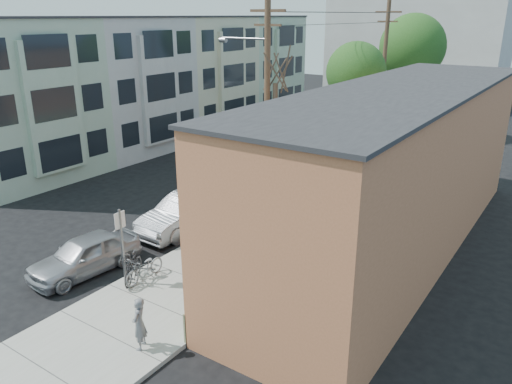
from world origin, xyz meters
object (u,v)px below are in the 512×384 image
Objects in this scene: cyclist at (211,231)px; car_1 at (186,212)px; sign_post at (122,239)px; car_0 at (85,255)px; tree_bare at (275,148)px; patron_green at (211,288)px; parked_bike_b at (145,268)px; car_2 at (268,176)px; patron_grey at (139,324)px; utility_pole_near at (266,101)px; tree_leafy_mid at (356,72)px; patio_chair_a at (243,278)px; parked_bike_a at (133,267)px; parking_meter_far at (295,174)px; tree_leafy_far at (412,47)px; parking_meter_near at (190,226)px; bus at (358,107)px; patio_chair_b at (215,295)px; car_3 at (318,152)px.

cyclist is 2.90m from car_1.
sign_post is 2.29m from car_0.
tree_bare reaches higher than patron_green.
car_2 reaches higher than parked_bike_b.
patron_grey is 0.32× the size of car_1.
utility_pole_near reaches higher than tree_leafy_mid.
patio_chair_a is 0.51× the size of parked_bike_a.
car_1 reaches higher than parking_meter_far.
tree_leafy_far is at bearing 88.81° from utility_pole_near.
patron_green is at bearing -41.77° from parking_meter_near.
bus is at bearing 88.43° from patio_chair_a.
car_0 is (-2.45, -28.97, -6.12)m from tree_leafy_far.
utility_pole_near is at bearing -91.19° from tree_leafy_far.
parked_bike_a reaches higher than parked_bike_b.
car_0 reaches higher than parking_meter_far.
tree_bare is 9.63m from patio_chair_b.
patron_green is at bearing -71.97° from parking_meter_far.
tree_bare is 3.12× the size of patron_green.
car_2 is at bearing -96.70° from tree_leafy_far.
tree_bare is at bearing -79.68° from parking_meter_far.
parked_bike_a is (-0.86, -3.36, -0.37)m from cyclist.
car_3 is (0.00, 12.76, -0.04)m from car_1.
sign_post is 3.18× the size of patio_chair_a.
sign_post is 1.57× the size of cyclist.
cyclist is 0.32× the size of car_3.
patio_chair_b is at bearing -62.50° from car_2.
patio_chair_b is at bearing 12.41° from car_0.
cyclist reaches higher than patio_chair_b.
bus is (-5.30, 26.86, 0.53)m from cyclist.
patron_green is at bearing 8.11° from car_0.
tree_bare reaches higher than cyclist.
cyclist is 14.36m from car_3.
patron_grey is at bearing -114.53° from patio_chair_a.
patio_chair_b is (3.23, -17.85, -5.32)m from tree_leafy_mid.
sign_post is 0.30× the size of tree_leafy_far.
patio_chair_b is 0.55× the size of patron_grey.
car_2 is 0.46× the size of bus.
car_3 is (-5.40, 17.64, -0.34)m from patron_green.
parking_meter_near is 0.13× the size of tree_leafy_far.
patio_chair_b is 0.17× the size of car_2.
patio_chair_a is (3.71, -7.13, -4.82)m from utility_pole_near.
patron_green is 5.87m from car_0.
car_3 reaches higher than patio_chair_b.
bus is (-4.76, 1.66, -5.28)m from tree_leafy_far.
car_2 reaches higher than car_0.
patio_chair_a is 0.55× the size of patron_grey.
parking_meter_far is 5.45m from utility_pole_near.
parking_meter_near is (-0.10, 3.64, -0.85)m from sign_post.
parking_meter_near is 25.87m from tree_leafy_far.
car_3 is (-5.23, 17.22, 0.19)m from patio_chair_b.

